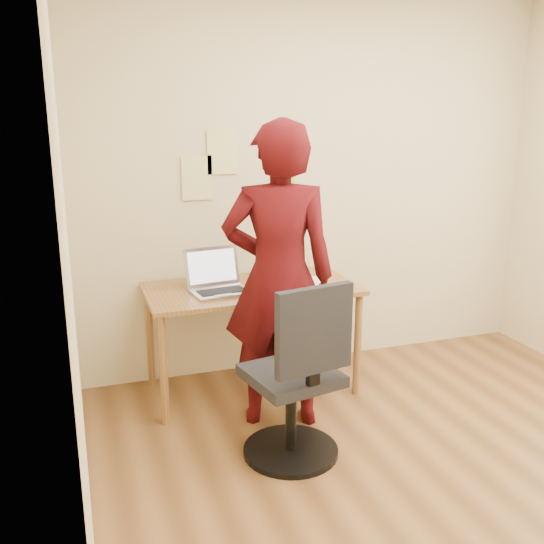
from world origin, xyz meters
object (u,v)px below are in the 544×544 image
object	(u,v)px
office_chair	(298,386)
laptop	(218,283)
phone	(302,291)
desk	(252,299)
person	(279,277)

from	to	relation	value
office_chair	laptop	bearing A→B (deg)	92.24
phone	office_chair	distance (m)	0.83
desk	office_chair	distance (m)	0.95
desk	office_chair	bearing A→B (deg)	-91.46
laptop	person	distance (m)	0.52
phone	office_chair	world-z (taller)	office_chair
desk	person	size ratio (longest dim) A/B	0.76
desk	office_chair	world-z (taller)	office_chair
desk	phone	size ratio (longest dim) A/B	11.62
phone	person	distance (m)	0.39
laptop	office_chair	world-z (taller)	office_chair
desk	person	distance (m)	0.53
office_chair	person	world-z (taller)	person
desk	person	xyz separation A→B (m)	(0.03, -0.45, 0.27)
laptop	phone	xyz separation A→B (m)	(0.51, -0.19, -0.05)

